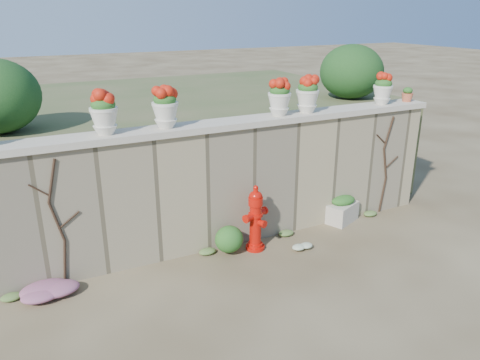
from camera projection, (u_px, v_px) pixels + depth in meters
ground at (281, 293)px, 6.57m from camera, size 80.00×80.00×0.00m
stone_wall at (227, 186)px, 7.74m from camera, size 8.00×0.40×2.00m
wall_cap at (226, 124)px, 7.38m from camera, size 8.10×0.52×0.10m
raised_fill at (167, 141)px, 10.44m from camera, size 9.00×6.00×2.00m
back_shrub_right at (351, 72)px, 9.63m from camera, size 1.30×1.30×1.10m
vine_left at (58, 222)px, 6.45m from camera, size 0.60×0.04×1.91m
vine_right at (385, 164)px, 8.90m from camera, size 0.60×0.04×1.91m
fire_hydrant at (256, 218)px, 7.60m from camera, size 0.48×0.35×1.12m
planter_box at (342, 210)px, 8.73m from camera, size 0.71×0.58×0.52m
green_shrub at (234, 239)px, 7.48m from camera, size 0.63×0.57×0.60m
magenta_clump at (46, 291)px, 6.42m from camera, size 0.86×0.58×0.23m
white_flowers at (302, 246)px, 7.71m from camera, size 0.44×0.35×0.16m
urn_pot_1 at (104, 113)px, 6.48m from camera, size 0.39×0.39×0.61m
urn_pot_2 at (165, 108)px, 6.85m from camera, size 0.39×0.39×0.61m
urn_pot_3 at (279, 98)px, 7.66m from camera, size 0.38×0.38×0.60m
urn_pot_4 at (307, 95)px, 7.89m from camera, size 0.39×0.39×0.62m
urn_pot_5 at (383, 89)px, 8.59m from camera, size 0.36×0.36×0.56m
terracotta_pot at (407, 95)px, 8.90m from camera, size 0.22×0.22×0.26m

